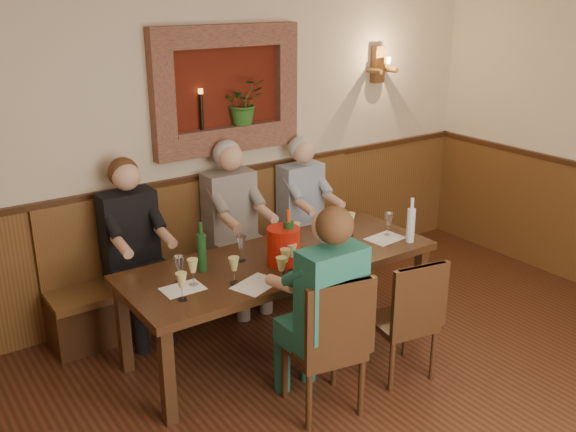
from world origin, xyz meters
The scene contains 32 objects.
room_shell centered at (0.00, 0.00, 1.89)m, with size 6.04×6.04×2.82m.
wainscoting centered at (0.00, 0.00, 0.59)m, with size 6.02×6.02×1.15m.
wall_niche centered at (0.24, 2.94, 1.81)m, with size 1.36×0.30×1.06m.
wall_sconce centered at (1.90, 2.93, 1.94)m, with size 0.25×0.20×0.35m.
dining_table centered at (0.00, 1.85, 0.68)m, with size 2.40×0.90×0.75m.
bench centered at (0.00, 2.79, 0.33)m, with size 3.00×0.45×1.11m.
chair_near_left centered at (-0.21, 1.04, 0.29)m, with size 0.51×0.51×1.00m.
chair_near_right centered at (0.49, 1.04, 0.27)m, with size 0.47×0.47×0.92m.
person_bench_left centered at (-0.82, 2.69, 0.60)m, with size 0.43×0.53×1.45m.
person_bench_mid centered at (0.09, 2.69, 0.61)m, with size 0.44×0.54×1.46m.
person_bench_right centered at (0.85, 2.69, 0.58)m, with size 0.41×0.50×1.40m.
person_chair_front centered at (-0.21, 1.07, 0.60)m, with size 0.43×0.52×1.44m.
spittoon_bucket centered at (-0.04, 1.76, 0.89)m, with size 0.24×0.24×0.28m, color red.
wine_bottle_green_a centered at (0.00, 1.74, 0.92)m, with size 0.09×0.09×0.41m.
wine_bottle_green_b centered at (-0.58, 1.99, 0.90)m, with size 0.08×0.08×0.37m.
water_bottle centered at (1.03, 1.54, 0.90)m, with size 0.08×0.08×0.36m.
tasting_sheet_a centered at (-0.83, 1.80, 0.75)m, with size 0.27×0.20×0.00m, color white.
tasting_sheet_b centered at (0.18, 1.67, 0.75)m, with size 0.30×0.21×0.00m, color white.
tasting_sheet_c centered at (0.92, 1.70, 0.75)m, with size 0.30×0.21×0.00m, color white.
tasting_sheet_d centered at (-0.39, 1.57, 0.75)m, with size 0.32×0.23×0.00m, color white.
wine_glass_0 centered at (-0.91, 1.65, 0.85)m, with size 0.08×0.08×0.19m, color #D2D47F, non-canonical shape.
wine_glass_1 centered at (-0.80, 1.90, 0.85)m, with size 0.08×0.08×0.19m, color white, non-canonical shape.
wine_glass_2 centered at (-0.50, 1.67, 0.85)m, with size 0.08×0.08×0.19m, color #D2D47F, non-canonical shape.
wine_glass_3 centered at (-0.26, 1.98, 0.85)m, with size 0.08×0.08×0.19m, color white, non-canonical shape.
wine_glass_4 centered at (-0.05, 1.64, 0.85)m, with size 0.08×0.08×0.19m, color #D2D47F, non-canonical shape.
wine_glass_5 centered at (0.23, 1.98, 0.85)m, with size 0.08×0.08×0.19m, color #D2D47F, non-canonical shape.
wine_glass_6 centered at (0.48, 1.65, 0.85)m, with size 0.08×0.08×0.19m, color white, non-canonical shape.
wine_glass_7 centered at (0.73, 1.92, 0.85)m, with size 0.08×0.08×0.19m, color #D2D47F, non-canonical shape.
wine_glass_8 centered at (0.98, 1.74, 0.85)m, with size 0.08×0.08×0.19m, color white, non-canonical shape.
wine_glass_9 centered at (-0.13, 1.60, 0.85)m, with size 0.08×0.08×0.19m, color #D2D47F, non-canonical shape.
wine_glass_10 centered at (-0.75, 1.81, 0.85)m, with size 0.08×0.08×0.19m, color #D2D47F, non-canonical shape.
wine_glass_11 centered at (-0.24, 1.49, 0.85)m, with size 0.08×0.08×0.19m, color #D2D47F, non-canonical shape.
Camera 1 is at (-2.47, -1.80, 2.66)m, focal length 40.00 mm.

